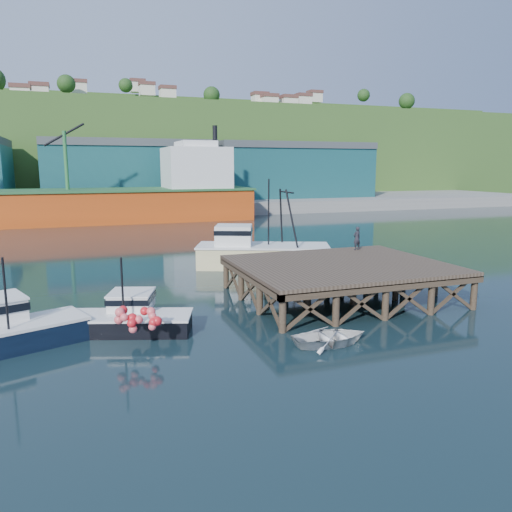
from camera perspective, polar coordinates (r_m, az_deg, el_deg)
name	(u,v)px	position (r m, az deg, el deg)	size (l,w,h in m)	color
ground	(253,306)	(28.27, -0.31, -5.77)	(300.00, 300.00, 0.00)	black
wharf	(342,267)	(29.89, 9.80, -1.21)	(12.00, 10.00, 2.62)	brown
far_quay	(128,203)	(96.29, -14.47, 5.85)	(160.00, 40.00, 2.00)	gray
warehouse_mid	(129,174)	(91.08, -14.31, 9.09)	(28.00, 16.00, 9.00)	#1B5A5A
warehouse_right	(287,173)	(98.70, 3.53, 9.45)	(30.00, 16.00, 9.00)	#1B5A5A
cargo_ship	(80,199)	(73.75, -19.45, 6.16)	(55.50, 10.00, 13.75)	#D04913
hillside	(113,153)	(125.99, -16.03, 11.29)	(220.00, 50.00, 22.00)	#2D511E
boat_navy	(3,329)	(24.39, -26.92, -7.49)	(7.04, 4.81, 4.14)	black
boat_black	(129,317)	(24.80, -14.37, -6.75)	(6.43, 5.34, 3.73)	black
trawler	(260,249)	(38.79, 0.49, 0.75)	(10.84, 7.20, 6.84)	beige
dinghy	(331,337)	(22.57, 8.54, -9.13)	(2.43, 3.40, 0.70)	white
dockworker	(357,238)	(34.83, 11.46, 2.00)	(0.59, 0.39, 1.61)	black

